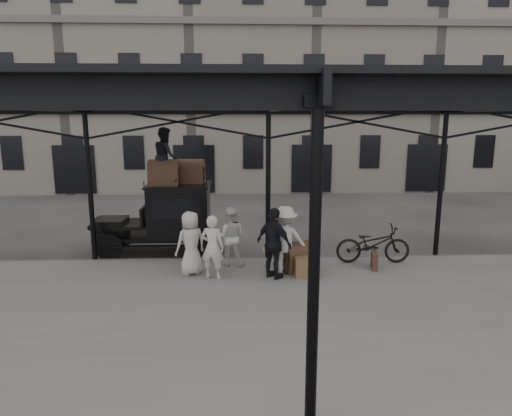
{
  "coord_description": "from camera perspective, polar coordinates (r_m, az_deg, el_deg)",
  "views": [
    {
      "loc": [
        -0.88,
        -10.79,
        4.19
      ],
      "look_at": [
        -0.36,
        1.6,
        1.7
      ],
      "focal_mm": 32.0,
      "sensor_mm": 36.0,
      "label": 1
    }
  ],
  "objects": [
    {
      "name": "steamer_trunk_roof_near",
      "position": [
        13.84,
        -11.46,
        4.12
      ],
      "size": [
        0.89,
        0.56,
        0.64
      ],
      "primitive_type": null,
      "rotation": [
        0.0,
        0.0,
        0.03
      ],
      "color": "#4F3624",
      "rests_on": "taxi"
    },
    {
      "name": "suitcase_upright",
      "position": [
        12.83,
        14.57,
        -6.33
      ],
      "size": [
        0.28,
        0.62,
        0.45
      ],
      "primitive_type": "cube",
      "rotation": [
        0.0,
        0.0,
        -0.22
      ],
      "color": "#4F3624",
      "rests_on": "platform"
    },
    {
      "name": "porter_left",
      "position": [
        11.55,
        -5.47,
        -4.88
      ],
      "size": [
        0.69,
        0.55,
        1.64
      ],
      "primitive_type": "imported",
      "rotation": [
        0.0,
        0.0,
        2.85
      ],
      "color": "beige",
      "rests_on": "platform"
    },
    {
      "name": "ground",
      "position": [
        11.61,
        2.14,
        -9.81
      ],
      "size": [
        120.0,
        120.0,
        0.0
      ],
      "primitive_type": "plane",
      "color": "#383533",
      "rests_on": "ground"
    },
    {
      "name": "taxi",
      "position": [
        14.28,
        -10.78,
        -0.92
      ],
      "size": [
        3.65,
        1.55,
        2.18
      ],
      "color": "black",
      "rests_on": "ground"
    },
    {
      "name": "steamer_trunk_platform",
      "position": [
        12.29,
        5.52,
        -6.26
      ],
      "size": [
        1.05,
        0.86,
        0.67
      ],
      "primitive_type": null,
      "rotation": [
        0.0,
        0.0,
        0.38
      ],
      "color": "#4F3624",
      "rests_on": "platform"
    },
    {
      "name": "bicycle",
      "position": [
        13.21,
        14.41,
        -4.38
      ],
      "size": [
        2.08,
        0.79,
        1.08
      ],
      "primitive_type": "imported",
      "rotation": [
        0.0,
        0.0,
        1.53
      ],
      "color": "black",
      "rests_on": "platform"
    },
    {
      "name": "porter_right",
      "position": [
        11.93,
        3.63,
        -3.99
      ],
      "size": [
        1.17,
        0.7,
        1.78
      ],
      "primitive_type": "imported",
      "rotation": [
        0.0,
        0.0,
        3.17
      ],
      "color": "beige",
      "rests_on": "platform"
    },
    {
      "name": "wicker_hamper",
      "position": [
        11.87,
        6.34,
        -7.33
      ],
      "size": [
        0.61,
        0.46,
        0.5
      ],
      "primitive_type": "cube",
      "rotation": [
        0.0,
        0.0,
        -0.02
      ],
      "color": "brown",
      "rests_on": "platform"
    },
    {
      "name": "suitcase_flat",
      "position": [
        12.13,
        5.23,
        -7.14
      ],
      "size": [
        0.61,
        0.2,
        0.4
      ],
      "primitive_type": "cube",
      "rotation": [
        0.0,
        0.0,
        0.09
      ],
      "color": "#4F3624",
      "rests_on": "platform"
    },
    {
      "name": "platform",
      "position": [
        9.75,
        3.09,
        -13.64
      ],
      "size": [
        28.0,
        8.0,
        0.15
      ],
      "primitive_type": "cube",
      "color": "slate",
      "rests_on": "ground"
    },
    {
      "name": "porter_centre",
      "position": [
        11.94,
        -8.17,
        -4.35
      ],
      "size": [
        0.97,
        0.88,
        1.67
      ],
      "primitive_type": "imported",
      "rotation": [
        0.0,
        0.0,
        3.71
      ],
      "color": "beige",
      "rests_on": "platform"
    },
    {
      "name": "porter_roof",
      "position": [
        13.92,
        -11.25,
        6.39
      ],
      "size": [
        0.85,
        0.98,
        1.71
      ],
      "primitive_type": "imported",
      "rotation": [
        0.0,
        0.0,
        1.85
      ],
      "color": "black",
      "rests_on": "taxi"
    },
    {
      "name": "steamer_trunk_roof_far",
      "position": [
        14.18,
        -8.18,
        4.35
      ],
      "size": [
        0.89,
        0.6,
        0.62
      ],
      "primitive_type": null,
      "rotation": [
        0.0,
        0.0,
        -0.11
      ],
      "color": "#4F3624",
      "rests_on": "taxi"
    },
    {
      "name": "porter_official",
      "position": [
        11.5,
        2.28,
        -4.45
      ],
      "size": [
        1.07,
        1.07,
        1.82
      ],
      "primitive_type": "imported",
      "rotation": [
        0.0,
        0.0,
        2.36
      ],
      "color": "black",
      "rests_on": "platform"
    },
    {
      "name": "canopy",
      "position": [
        9.12,
        3.24,
        13.89
      ],
      "size": [
        22.5,
        9.0,
        4.74
      ],
      "color": "black",
      "rests_on": "ground"
    },
    {
      "name": "building_frontage",
      "position": [
        28.94,
        -0.67,
        16.93
      ],
      "size": [
        64.0,
        8.0,
        14.0
      ],
      "primitive_type": "cube",
      "color": "slate",
      "rests_on": "ground"
    },
    {
      "name": "porter_midleft",
      "position": [
        12.53,
        -3.2,
        -3.58
      ],
      "size": [
        0.86,
        0.71,
        1.63
      ],
      "primitive_type": "imported",
      "rotation": [
        0.0,
        0.0,
        3.02
      ],
      "color": "silver",
      "rests_on": "platform"
    }
  ]
}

